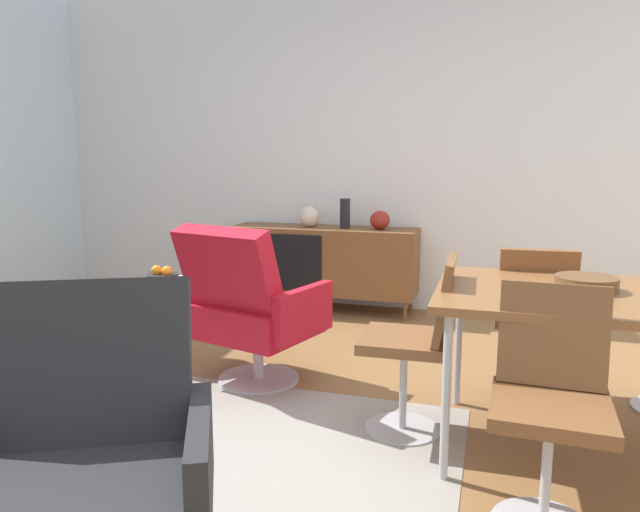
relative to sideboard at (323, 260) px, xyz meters
The scene contains 16 objects.
ground_plane 2.39m from the sideboard, 78.09° to the right, with size 8.32×8.32×0.00m, color olive.
wall_back 1.12m from the sideboard, 31.91° to the left, with size 6.80×0.12×2.80m, color white.
sideboard is the anchor object (origin of this frame).
vase_cobalt 0.45m from the sideboard, ahead, with size 0.09×0.09×0.25m.
vase_sculptural_dark 0.39m from the sideboard, behind, with size 0.18×0.18×0.18m.
vase_ceramic_small 0.61m from the sideboard, ahead, with size 0.17×0.17×0.16m.
dining_table 2.89m from the sideboard, 46.61° to the right, with size 1.60×0.90×0.74m.
wooden_bowl_on_table 2.75m from the sideboard, 48.67° to the right, with size 0.26×0.26×0.06m, color brown.
dining_chair_front_left 3.11m from the sideboard, 58.43° to the right, with size 0.42×0.44×0.86m.
dining_chair_back_left 2.23m from the sideboard, 43.24° to the right, with size 0.42×0.44×0.86m.
dining_chair_near_window 2.35m from the sideboard, 62.52° to the right, with size 0.43×0.41×0.86m.
lounge_chair_red 1.76m from the sideboard, 87.26° to the right, with size 0.83×0.79×0.95m.
armchair_black_shell 3.50m from the sideboard, 84.64° to the right, with size 0.87×0.85×0.95m.
side_table_round 1.65m from the sideboard, 112.21° to the right, with size 0.44×0.44×0.52m.
fruit_bowl 1.65m from the sideboard, 112.19° to the right, with size 0.20×0.20×0.11m.
area_rug 2.66m from the sideboard, 84.97° to the right, with size 2.20×1.70×0.01m, color gray.
Camera 1 is at (0.93, -2.45, 1.31)m, focal length 32.76 mm.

